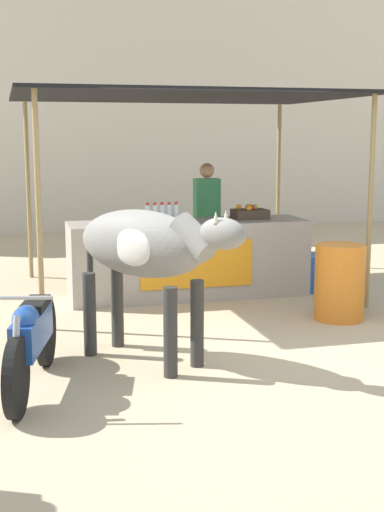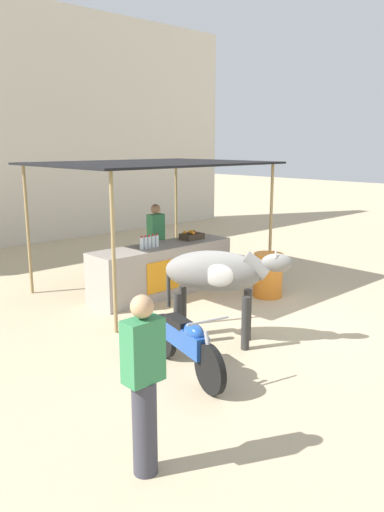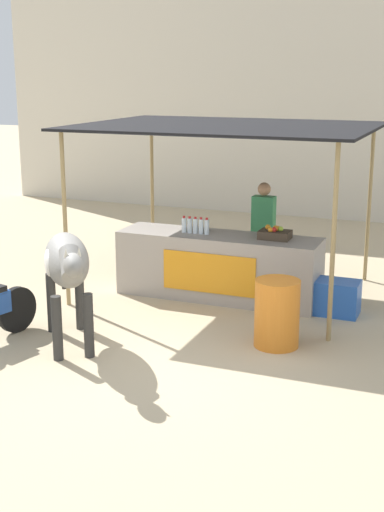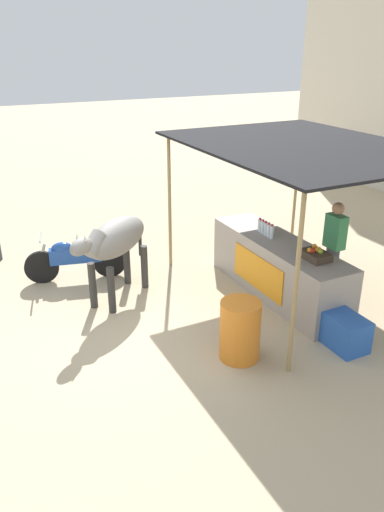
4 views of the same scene
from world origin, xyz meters
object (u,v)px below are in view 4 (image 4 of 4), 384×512
object	(u,v)px
fruit_crate	(315,254)
water_barrel	(240,330)
stall_counter	(278,268)
cooler_box	(346,333)
motorcycle_parked	(74,258)
vendor_behind_counter	(333,249)
cow	(115,241)

from	to	relation	value
fruit_crate	water_barrel	bearing A→B (deg)	-72.89
stall_counter	cooler_box	bearing A→B (deg)	-3.11
cooler_box	motorcycle_parked	world-z (taller)	motorcycle_parked
water_barrel	motorcycle_parked	distance (m)	3.66
vendor_behind_counter	cooler_box	xyz separation A→B (m)	(1.34, -0.85, -0.61)
fruit_crate	vendor_behind_counter	distance (m)	0.81
fruit_crate	water_barrel	size ratio (longest dim) A/B	0.52
cow	fruit_crate	bearing A→B (deg)	53.78
stall_counter	motorcycle_parked	size ratio (longest dim) A/B	1.70
water_barrel	cooler_box	bearing A→B (deg)	72.27
stall_counter	fruit_crate	bearing A→B (deg)	3.76
stall_counter	cooler_box	world-z (taller)	stall_counter
vendor_behind_counter	cow	world-z (taller)	vendor_behind_counter
stall_counter	motorcycle_parked	bearing A→B (deg)	-125.07
fruit_crate	motorcycle_parked	distance (m)	4.21
vendor_behind_counter	motorcycle_parked	world-z (taller)	vendor_behind_counter
fruit_crate	vendor_behind_counter	xyz separation A→B (m)	(-0.38, 0.70, -0.18)
cooler_box	motorcycle_parked	bearing A→B (deg)	-143.59
vendor_behind_counter	cooler_box	size ratio (longest dim) A/B	2.75
fruit_crate	motorcycle_parked	xyz separation A→B (m)	(-2.90, -3.00, -0.61)
vendor_behind_counter	motorcycle_parked	size ratio (longest dim) A/B	0.93
cooler_box	water_barrel	world-z (taller)	water_barrel
fruit_crate	water_barrel	distance (m)	1.79
cooler_box	cow	size ratio (longest dim) A/B	0.36
stall_counter	cow	world-z (taller)	cow
cooler_box	water_barrel	xyz separation A→B (m)	(-0.46, -1.45, 0.18)
vendor_behind_counter	cow	size ratio (longest dim) A/B	0.98
vendor_behind_counter	motorcycle_parked	bearing A→B (deg)	-124.30
water_barrel	cow	world-z (taller)	cow
water_barrel	motorcycle_parked	xyz separation A→B (m)	(-3.39, -1.39, 0.01)
stall_counter	motorcycle_parked	world-z (taller)	stall_counter
cow	motorcycle_parked	size ratio (longest dim) A/B	0.95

